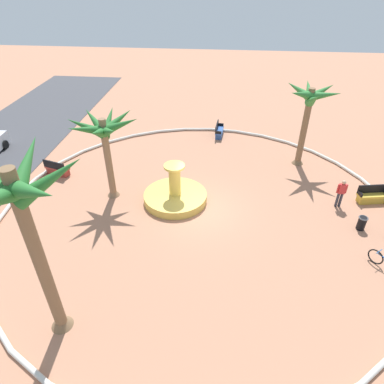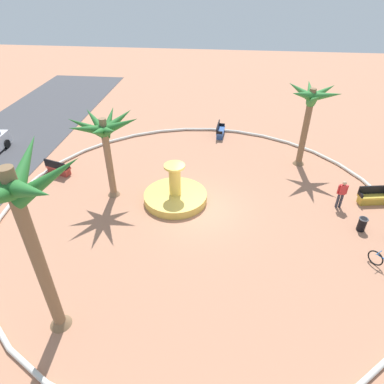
{
  "view_description": "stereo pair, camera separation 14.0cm",
  "coord_description": "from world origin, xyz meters",
  "px_view_note": "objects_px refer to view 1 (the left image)",
  "views": [
    {
      "loc": [
        -14.52,
        -1.03,
        11.16
      ],
      "look_at": [
        0.22,
        0.42,
        1.0
      ],
      "focal_mm": 31.69,
      "sensor_mm": 36.0,
      "label": 1
    },
    {
      "loc": [
        -14.51,
        -1.17,
        11.16
      ],
      "look_at": [
        0.22,
        0.42,
        1.0
      ],
      "focal_mm": 31.69,
      "sensor_mm": 36.0,
      "label": 2
    }
  ],
  "objects_px": {
    "fountain": "(175,196)",
    "bench_north": "(371,197)",
    "palm_tree_mid_plaza": "(20,211)",
    "bench_west": "(57,170)",
    "trash_bin": "(362,223)",
    "palm_tree_by_curb": "(104,133)",
    "person_cyclist_helmet": "(341,192)",
    "bench_east": "(219,132)",
    "palm_tree_near_fountain": "(309,105)"
  },
  "relations": [
    {
      "from": "bench_east",
      "to": "trash_bin",
      "type": "bearing_deg",
      "value": -144.11
    },
    {
      "from": "fountain",
      "to": "bench_north",
      "type": "distance_m",
      "value": 10.89
    },
    {
      "from": "bench_east",
      "to": "bench_north",
      "type": "bearing_deg",
      "value": -131.91
    },
    {
      "from": "bench_east",
      "to": "person_cyclist_helmet",
      "type": "bearing_deg",
      "value": -141.17
    },
    {
      "from": "palm_tree_mid_plaza",
      "to": "bench_north",
      "type": "relative_size",
      "value": 4.2
    },
    {
      "from": "palm_tree_by_curb",
      "to": "bench_west",
      "type": "height_order",
      "value": "palm_tree_by_curb"
    },
    {
      "from": "bench_east",
      "to": "palm_tree_near_fountain",
      "type": "bearing_deg",
      "value": -125.04
    },
    {
      "from": "trash_bin",
      "to": "person_cyclist_helmet",
      "type": "height_order",
      "value": "person_cyclist_helmet"
    },
    {
      "from": "palm_tree_mid_plaza",
      "to": "trash_bin",
      "type": "bearing_deg",
      "value": -61.94
    },
    {
      "from": "palm_tree_near_fountain",
      "to": "bench_west",
      "type": "xyz_separation_m",
      "value": [
        -2.94,
        15.25,
        -3.68
      ]
    },
    {
      "from": "palm_tree_near_fountain",
      "to": "trash_bin",
      "type": "xyz_separation_m",
      "value": [
        -6.5,
        -2.07,
        -3.64
      ]
    },
    {
      "from": "bench_west",
      "to": "person_cyclist_helmet",
      "type": "distance_m",
      "value": 16.76
    },
    {
      "from": "palm_tree_mid_plaza",
      "to": "bench_east",
      "type": "height_order",
      "value": "palm_tree_mid_plaza"
    },
    {
      "from": "bench_east",
      "to": "bench_north",
      "type": "relative_size",
      "value": 0.98
    },
    {
      "from": "palm_tree_by_curb",
      "to": "person_cyclist_helmet",
      "type": "distance_m",
      "value": 12.87
    },
    {
      "from": "palm_tree_by_curb",
      "to": "bench_west",
      "type": "distance_m",
      "value": 5.75
    },
    {
      "from": "bench_north",
      "to": "trash_bin",
      "type": "xyz_separation_m",
      "value": [
        -2.45,
        1.27,
        0.04
      ]
    },
    {
      "from": "palm_tree_by_curb",
      "to": "palm_tree_mid_plaza",
      "type": "bearing_deg",
      "value": -176.5
    },
    {
      "from": "fountain",
      "to": "palm_tree_mid_plaza",
      "type": "xyz_separation_m",
      "value": [
        -8.25,
        3.09,
        5.02
      ]
    },
    {
      "from": "bench_north",
      "to": "fountain",
      "type": "bearing_deg",
      "value": 95.0
    },
    {
      "from": "bench_east",
      "to": "bench_north",
      "type": "distance_m",
      "value": 11.69
    },
    {
      "from": "bench_west",
      "to": "palm_tree_near_fountain",
      "type": "bearing_deg",
      "value": -79.1
    },
    {
      "from": "palm_tree_mid_plaza",
      "to": "bench_north",
      "type": "distance_m",
      "value": 17.44
    },
    {
      "from": "palm_tree_mid_plaza",
      "to": "bench_west",
      "type": "distance_m",
      "value": 12.37
    },
    {
      "from": "palm_tree_mid_plaza",
      "to": "person_cyclist_helmet",
      "type": "height_order",
      "value": "palm_tree_mid_plaza"
    },
    {
      "from": "bench_north",
      "to": "palm_tree_near_fountain",
      "type": "bearing_deg",
      "value": 39.51
    },
    {
      "from": "palm_tree_by_curb",
      "to": "bench_north",
      "type": "relative_size",
      "value": 2.95
    },
    {
      "from": "fountain",
      "to": "palm_tree_near_fountain",
      "type": "relative_size",
      "value": 0.66
    },
    {
      "from": "fountain",
      "to": "bench_west",
      "type": "relative_size",
      "value": 2.09
    },
    {
      "from": "fountain",
      "to": "bench_east",
      "type": "bearing_deg",
      "value": -13.8
    },
    {
      "from": "palm_tree_by_curb",
      "to": "trash_bin",
      "type": "relative_size",
      "value": 6.71
    },
    {
      "from": "palm_tree_near_fountain",
      "to": "person_cyclist_helmet",
      "type": "bearing_deg",
      "value": -163.14
    },
    {
      "from": "trash_bin",
      "to": "palm_tree_mid_plaza",
      "type": "bearing_deg",
      "value": 118.06
    },
    {
      "from": "palm_tree_by_curb",
      "to": "palm_tree_mid_plaza",
      "type": "xyz_separation_m",
      "value": [
        -8.41,
        -0.52,
        1.48
      ]
    },
    {
      "from": "fountain",
      "to": "palm_tree_near_fountain",
      "type": "height_order",
      "value": "palm_tree_near_fountain"
    },
    {
      "from": "bench_west",
      "to": "person_cyclist_helmet",
      "type": "xyz_separation_m",
      "value": [
        -1.71,
        -16.66,
        0.58
      ]
    },
    {
      "from": "palm_tree_by_curb",
      "to": "bench_east",
      "type": "xyz_separation_m",
      "value": [
        8.59,
        -5.76,
        -3.52
      ]
    },
    {
      "from": "bench_west",
      "to": "person_cyclist_helmet",
      "type": "relative_size",
      "value": 1.01
    },
    {
      "from": "fountain",
      "to": "trash_bin",
      "type": "height_order",
      "value": "fountain"
    },
    {
      "from": "bench_north",
      "to": "trash_bin",
      "type": "bearing_deg",
      "value": 152.54
    },
    {
      "from": "person_cyclist_helmet",
      "to": "palm_tree_mid_plaza",
      "type": "bearing_deg",
      "value": 125.61
    },
    {
      "from": "bench_west",
      "to": "trash_bin",
      "type": "bearing_deg",
      "value": -101.63
    },
    {
      "from": "palm_tree_near_fountain",
      "to": "palm_tree_mid_plaza",
      "type": "bearing_deg",
      "value": 141.34
    },
    {
      "from": "bench_east",
      "to": "trash_bin",
      "type": "xyz_separation_m",
      "value": [
        -10.26,
        -7.42,
        0.04
      ]
    },
    {
      "from": "palm_tree_near_fountain",
      "to": "bench_east",
      "type": "bearing_deg",
      "value": 54.96
    },
    {
      "from": "palm_tree_mid_plaza",
      "to": "bench_east",
      "type": "distance_m",
      "value": 18.49
    },
    {
      "from": "palm_tree_by_curb",
      "to": "person_cyclist_helmet",
      "type": "relative_size",
      "value": 2.95
    },
    {
      "from": "palm_tree_mid_plaza",
      "to": "bench_east",
      "type": "relative_size",
      "value": 4.27
    },
    {
      "from": "palm_tree_near_fountain",
      "to": "bench_north",
      "type": "height_order",
      "value": "palm_tree_near_fountain"
    },
    {
      "from": "palm_tree_near_fountain",
      "to": "person_cyclist_helmet",
      "type": "relative_size",
      "value": 3.18
    }
  ]
}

